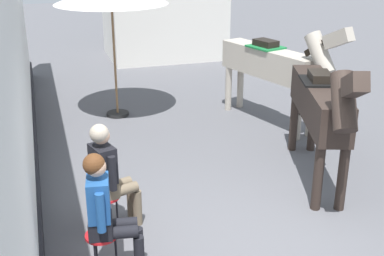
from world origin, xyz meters
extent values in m
plane|color=#56565B|center=(0.00, 3.00, 0.00)|extent=(40.00, 40.00, 0.00)
cube|color=white|center=(-2.55, 1.50, 1.70)|extent=(0.30, 14.00, 3.40)
cube|color=black|center=(-2.53, 1.50, 0.18)|extent=(0.34, 14.00, 0.36)
cube|color=silver|center=(1.40, 9.71, 1.30)|extent=(3.20, 2.40, 2.60)
cylinder|color=red|center=(-1.77, -0.02, 0.46)|extent=(0.34, 0.34, 0.03)
cylinder|color=black|center=(-1.63, -0.04, 0.22)|extent=(0.02, 0.02, 0.45)
cylinder|color=black|center=(-1.82, 0.11, 0.22)|extent=(0.02, 0.02, 0.45)
cube|color=black|center=(-1.77, -0.02, 0.58)|extent=(0.29, 0.35, 0.20)
cube|color=#1E4C8C|center=(-1.77, -0.02, 0.90)|extent=(0.27, 0.37, 0.44)
sphere|color=tan|center=(-1.77, -0.02, 1.25)|extent=(0.20, 0.20, 0.20)
sphere|color=#593319|center=(-1.79, -0.02, 1.28)|extent=(0.22, 0.22, 0.22)
cylinder|color=black|center=(-1.57, 0.03, 0.53)|extent=(0.40, 0.19, 0.13)
cylinder|color=black|center=(-1.38, 0.00, 0.23)|extent=(0.11, 0.11, 0.46)
cylinder|color=black|center=(-1.59, -0.13, 0.53)|extent=(0.40, 0.19, 0.13)
cylinder|color=black|center=(-1.40, -0.15, 0.23)|extent=(0.11, 0.11, 0.46)
cylinder|color=#1E4C8C|center=(-1.72, 0.18, 0.85)|extent=(0.09, 0.09, 0.42)
cylinder|color=#1E4C8C|center=(-1.78, -0.22, 0.85)|extent=(0.09, 0.09, 0.42)
cylinder|color=red|center=(-1.61, 0.79, 0.46)|extent=(0.34, 0.34, 0.03)
cylinder|color=black|center=(-1.48, 0.83, 0.22)|extent=(0.02, 0.02, 0.45)
cylinder|color=black|center=(-1.71, 0.88, 0.22)|extent=(0.02, 0.02, 0.45)
cylinder|color=black|center=(-1.64, 0.65, 0.22)|extent=(0.02, 0.02, 0.45)
cube|color=brown|center=(-1.61, 0.79, 0.58)|extent=(0.32, 0.38, 0.20)
cube|color=black|center=(-1.61, 0.79, 0.90)|extent=(0.31, 0.39, 0.44)
sphere|color=tan|center=(-1.61, 0.79, 1.25)|extent=(0.20, 0.20, 0.20)
sphere|color=#B2A38E|center=(-1.63, 0.78, 1.28)|extent=(0.22, 0.22, 0.22)
cylinder|color=brown|center=(-1.45, 0.92, 0.53)|extent=(0.40, 0.24, 0.13)
cylinder|color=brown|center=(-1.27, 0.98, 0.23)|extent=(0.11, 0.11, 0.46)
cylinder|color=brown|center=(-1.40, 0.77, 0.53)|extent=(0.40, 0.24, 0.13)
cylinder|color=brown|center=(-1.22, 0.82, 0.23)|extent=(0.11, 0.11, 0.46)
cylinder|color=black|center=(-1.65, 0.98, 0.85)|extent=(0.09, 0.09, 0.42)
cylinder|color=black|center=(-1.53, 0.60, 0.85)|extent=(0.09, 0.09, 0.42)
cube|color=#2D231E|center=(1.54, 1.37, 1.16)|extent=(1.13, 2.22, 0.52)
cylinder|color=#2D231E|center=(1.37, 0.40, 0.45)|extent=(0.13, 0.13, 0.90)
cylinder|color=#2D231E|center=(1.08, 0.50, 0.45)|extent=(0.13, 0.13, 0.90)
cylinder|color=#2D231E|center=(2.00, 2.23, 0.45)|extent=(0.13, 0.13, 0.90)
cylinder|color=#2D231E|center=(1.71, 2.33, 0.45)|extent=(0.13, 0.13, 0.90)
cylinder|color=#2D231E|center=(1.16, 0.24, 1.55)|extent=(0.47, 0.69, 0.73)
cube|color=#2D231E|center=(1.05, -0.08, 1.86)|extent=(0.34, 0.56, 0.40)
cube|color=black|center=(1.16, 0.26, 1.69)|extent=(0.24, 0.61, 0.48)
cylinder|color=black|center=(1.91, 2.45, 0.89)|extent=(0.13, 0.13, 0.65)
cube|color=black|center=(1.58, 1.47, 1.44)|extent=(0.67, 0.73, 0.03)
cube|color=black|center=(1.58, 1.47, 1.51)|extent=(0.41, 0.51, 0.12)
cube|color=#B2A899|center=(1.86, 3.70, 1.16)|extent=(1.07, 2.23, 0.52)
cylinder|color=#B2A899|center=(2.29, 2.80, 0.45)|extent=(0.13, 0.13, 0.90)
cylinder|color=#B2A899|center=(2.00, 2.71, 0.45)|extent=(0.13, 0.13, 0.90)
cylinder|color=#B2A899|center=(1.72, 4.66, 0.45)|extent=(0.13, 0.13, 0.90)
cylinder|color=#B2A899|center=(1.43, 4.57, 0.45)|extent=(0.13, 0.13, 0.90)
cylinder|color=#B2A899|center=(2.21, 2.55, 1.55)|extent=(0.45, 0.69, 0.73)
cube|color=#B2A899|center=(2.31, 2.22, 1.86)|extent=(0.33, 0.56, 0.40)
cube|color=black|center=(2.20, 2.57, 1.69)|extent=(0.22, 0.61, 0.48)
cylinder|color=black|center=(1.52, 4.79, 0.89)|extent=(0.12, 0.12, 0.65)
cube|color=#197238|center=(1.83, 3.79, 1.44)|extent=(0.65, 0.72, 0.03)
cube|color=black|center=(1.83, 3.79, 1.51)|extent=(0.40, 0.50, 0.12)
cylinder|color=black|center=(-0.79, 4.90, 0.03)|extent=(0.44, 0.44, 0.06)
cylinder|color=olive|center=(-0.79, 4.90, 1.10)|extent=(0.04, 0.04, 2.20)
camera|label=1|loc=(-2.20, -4.56, 3.39)|focal=47.15mm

